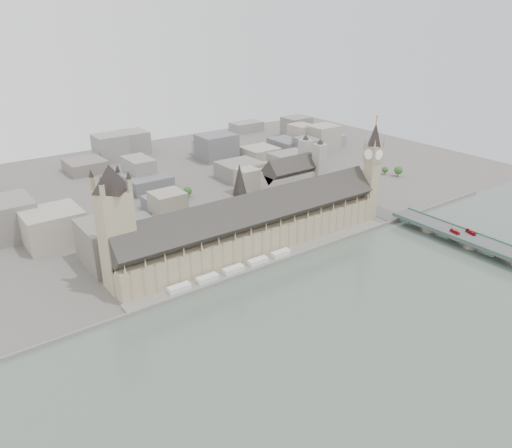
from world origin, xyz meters
TOP-DOWN VIEW (x-y plane):
  - ground at (0.00, 0.00)m, footprint 900.00×900.00m
  - river_thames at (0.00, -165.00)m, footprint 600.00×600.00m
  - embankment_wall at (0.00, -15.00)m, footprint 600.00×1.50m
  - river_terrace at (0.00, -7.50)m, footprint 270.00×15.00m
  - terrace_tents at (-40.00, -7.00)m, footprint 118.00×7.00m
  - palace_of_westminster at (0.00, 19.70)m, footprint 265.00×40.73m
  - elizabeth_tower at (138.00, 8.00)m, footprint 17.00×17.00m
  - victoria_tower at (-122.00, 26.00)m, footprint 30.00×30.00m
  - central_tower at (-10.00, 26.00)m, footprint 13.00×13.00m
  - westminster_bridge at (162.00, -87.50)m, footprint 25.00×325.00m
  - bridge_parapets at (162.00, -132.00)m, footprint 25.00×235.00m
  - westminster_abbey at (110.92, 95.00)m, footprint 68.00×36.00m
  - city_skyline_inland at (0.00, 245.00)m, footprint 720.00×360.00m
  - park_trees at (-10.00, 60.00)m, footprint 110.00×30.00m
  - red_bus_north at (157.82, -79.87)m, footprint 4.35×10.74m
  - red_bus_south at (168.55, -89.25)m, footprint 5.98×11.70m
  - car_silver at (167.95, -92.03)m, footprint 1.68×4.57m
  - car_approach at (165.17, 31.51)m, footprint 1.93×4.54m

SIDE VIEW (x-z plane):
  - ground at x=0.00m, z-range 0.00..0.00m
  - river_thames at x=0.00m, z-range 0.00..0.00m
  - river_terrace at x=0.00m, z-range 0.00..2.00m
  - embankment_wall at x=0.00m, z-range 0.00..3.00m
  - terrace_tents at x=-40.00m, z-range 2.00..6.00m
  - westminster_bridge at x=162.00m, z-range 0.00..10.25m
  - park_trees at x=-10.00m, z-range 0.00..15.00m
  - bridge_parapets at x=162.00m, z-range 10.25..11.40m
  - car_approach at x=165.17m, z-range 10.25..11.56m
  - car_silver at x=167.95m, z-range 10.25..11.74m
  - red_bus_north at x=157.82m, z-range 10.25..13.17m
  - red_bus_south at x=168.55m, z-range 10.25..13.43m
  - city_skyline_inland at x=0.00m, z-range 0.00..38.00m
  - palace_of_westminster at x=0.00m, z-range -5.02..50.43m
  - westminster_abbey at x=110.92m, z-range -6.92..57.08m
  - victoria_tower at x=-122.00m, z-range 5.20..105.20m
  - central_tower at x=-10.00m, z-range 33.92..81.92m
  - elizabeth_tower at x=138.00m, z-range 4.34..111.84m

